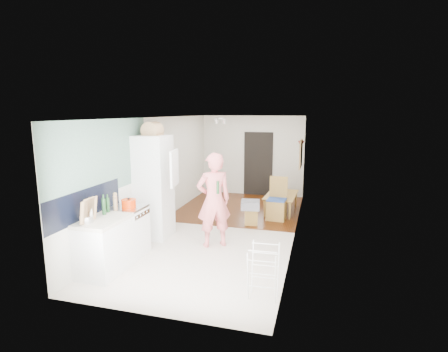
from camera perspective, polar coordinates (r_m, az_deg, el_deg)
The scene contains 32 objects.
room_shell at distance 7.66m, azimuth -0.30°, elevation 0.13°, with size 3.20×7.00×2.50m, color silver, non-canonical shape.
floor at distance 7.98m, azimuth -0.29°, elevation -8.73°, with size 3.20×7.00×0.01m, color silver.
wood_floor_overlay at distance 9.69m, azimuth 2.68°, elevation -5.20°, with size 3.20×3.30×0.01m, color #4E290C.
sage_wall_panel at distance 6.43m, azimuth -19.11°, elevation 2.96°, with size 0.02×3.00×1.30m, color gray.
tile_splashback at distance 6.12m, azimuth -21.57°, elevation -4.25°, with size 0.02×1.90×0.50m, color black.
doorway_recess at distance 11.01m, azimuth 5.61°, elevation 1.96°, with size 0.90×0.04×2.00m, color black.
base_cabinet at distance 6.18m, azimuth -18.96°, elevation -10.97°, with size 0.60×0.90×0.86m, color white.
worktop at distance 6.03m, azimuth -19.22°, elevation -6.89°, with size 0.62×0.92×0.06m, color beige.
range_cooker at distance 6.76m, azimuth -15.37°, elevation -8.79°, with size 0.60×0.60×0.88m, color white.
cooker_top at distance 6.63m, azimuth -15.56°, elevation -5.03°, with size 0.60×0.60×0.04m, color #BDBDBF.
fridge_housing at distance 7.44m, azimuth -11.42°, elevation -1.77°, with size 0.66×0.66×2.15m, color white.
fridge_door at distance 6.83m, azimuth -8.11°, elevation 1.30°, with size 0.56×0.04×0.70m, color white.
fridge_interior at distance 7.22m, azimuth -9.35°, elevation 1.76°, with size 0.02×0.52×0.66m, color white.
pinboard at distance 9.23m, azimuth 12.46°, elevation 3.55°, with size 0.03×0.90×0.70m, color #B38152.
pinboard_frame at distance 9.23m, azimuth 12.36°, elevation 3.55°, with size 0.01×0.94×0.74m, color olive.
wall_sconce at distance 9.86m, azimuth 12.48°, elevation 5.15°, with size 0.18×0.18×0.16m, color maroon.
person at distance 6.76m, azimuth -1.68°, elevation -2.58°, with size 0.80×0.53×2.20m, color #EF7275.
dining_table at distance 9.38m, azimuth 9.46°, elevation -4.62°, with size 1.16×0.65×0.41m, color olive.
dining_chair at distance 8.63m, azimuth 8.60°, elevation -3.73°, with size 0.44×0.44×1.05m, color olive, non-canonical shape.
stool at distance 8.29m, azimuth 4.47°, elevation -6.60°, with size 0.30×0.30×0.39m, color olive, non-canonical shape.
grey_drape at distance 8.17m, azimuth 4.33°, elevation -4.72°, with size 0.42×0.42×0.19m, color gray.
drying_rack at distance 5.15m, azimuth 6.47°, elevation -15.36°, with size 0.40×0.36×0.78m, color white, non-canonical shape.
bread_bin at distance 7.33m, azimuth -11.60°, elevation 7.31°, with size 0.37×0.35×0.20m, color tan, non-canonical shape.
red_casserole at distance 6.53m, azimuth -15.28°, elevation -4.36°, with size 0.26×0.26×0.15m, color red.
steel_pan at distance 5.90m, azimuth -21.51°, elevation -6.60°, with size 0.20×0.20×0.10m, color #BDBDBF.
held_bottle at distance 6.54m, azimuth -1.02°, elevation -1.87°, with size 0.05×0.05×0.24m, color #1C441F.
bottle_a at distance 6.21m, azimuth -19.03°, elevation -4.74°, with size 0.07×0.07×0.28m, color #1C441F.
bottle_b at distance 6.33m, azimuth -18.45°, elevation -4.52°, with size 0.06×0.06×0.26m, color #1C441F.
bottle_c at distance 5.92m, azimuth -21.13°, elevation -5.78°, with size 0.10×0.10×0.25m, color silver.
pepper_mill_front at distance 6.42m, azimuth -17.36°, elevation -4.44°, with size 0.06×0.06×0.22m, color tan.
pepper_mill_back at distance 6.46m, azimuth -17.30°, elevation -4.22°, with size 0.07×0.07×0.24m, color tan.
chopping_boards at distance 5.83m, azimuth -21.26°, elevation -5.25°, with size 0.04×0.29×0.40m, color tan, non-canonical shape.
Camera 1 is at (2.04, -7.26, 2.63)m, focal length 28.00 mm.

